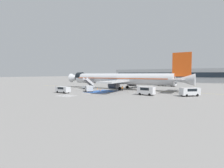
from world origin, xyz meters
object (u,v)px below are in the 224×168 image
(service_van_2, at_px, (190,91))
(traffic_cone_2, at_px, (66,87))
(service_van_0, at_px, (89,88))
(service_van_3, at_px, (63,89))
(terminal_building, at_px, (189,75))
(service_van_1, at_px, (146,90))
(ground_crew_2, at_px, (155,90))
(fuel_tanker, at_px, (166,82))
(traffic_cone_1, at_px, (97,88))
(ground_crew_3, at_px, (139,88))
(ground_crew_0, at_px, (151,89))
(boarding_stairs_forward, at_px, (89,86))
(traffic_cone_0, at_px, (100,90))
(ground_crew_1, at_px, (122,88))
(airliner, at_px, (121,79))

(service_van_2, bearing_deg, traffic_cone_2, -136.91)
(service_van_0, height_order, service_van_3, service_van_3)
(service_van_2, height_order, terminal_building, terminal_building)
(service_van_1, distance_m, ground_crew_2, 5.80)
(fuel_tanker, distance_m, ground_crew_2, 30.64)
(traffic_cone_1, bearing_deg, ground_crew_3, 6.21)
(service_van_1, relative_size, traffic_cone_2, 6.81)
(service_van_0, xyz_separation_m, ground_crew_2, (18.32, 7.48, -0.09))
(traffic_cone_1, bearing_deg, ground_crew_0, -2.95)
(service_van_2, relative_size, terminal_building, 0.04)
(service_van_1, relative_size, ground_crew_2, 2.53)
(boarding_stairs_forward, bearing_deg, ground_crew_3, 2.94)
(service_van_2, distance_m, ground_crew_3, 16.18)
(fuel_tanker, bearing_deg, traffic_cone_1, -19.63)
(ground_crew_0, relative_size, ground_crew_3, 1.14)
(fuel_tanker, height_order, traffic_cone_0, fuel_tanker)
(boarding_stairs_forward, distance_m, service_van_2, 35.01)
(traffic_cone_0, bearing_deg, service_van_3, -107.46)
(boarding_stairs_forward, distance_m, ground_crew_3, 19.49)
(fuel_tanker, bearing_deg, ground_crew_0, 18.52)
(service_van_0, relative_size, ground_crew_3, 3.03)
(service_van_3, bearing_deg, ground_crew_2, 123.93)
(boarding_stairs_forward, relative_size, service_van_0, 1.08)
(fuel_tanker, relative_size, service_van_3, 1.98)
(service_van_1, height_order, service_van_3, service_van_1)
(boarding_stairs_forward, height_order, traffic_cone_1, boarding_stairs_forward)
(service_van_0, xyz_separation_m, traffic_cone_1, (-3.55, 8.32, -0.85))
(traffic_cone_0, distance_m, traffic_cone_1, 5.14)
(ground_crew_3, xyz_separation_m, traffic_cone_1, (-15.68, -1.71, -0.70))
(ground_crew_2, height_order, traffic_cone_0, ground_crew_2)
(service_van_3, height_order, ground_crew_1, service_van_3)
(ground_crew_2, height_order, traffic_cone_2, ground_crew_2)
(airliner, bearing_deg, boarding_stairs_forward, 111.84)
(ground_crew_1, bearing_deg, ground_crew_0, 170.12)
(service_van_3, height_order, traffic_cone_1, service_van_3)
(ground_crew_0, bearing_deg, service_van_1, -148.47)
(service_van_1, xyz_separation_m, ground_crew_1, (-10.83, 5.98, -0.38))
(boarding_stairs_forward, distance_m, ground_crew_2, 25.52)
(ground_crew_3, xyz_separation_m, traffic_cone_2, (-28.10, -5.70, -0.61))
(traffic_cone_1, xyz_separation_m, traffic_cone_2, (-12.42, -3.99, 0.09))
(boarding_stairs_forward, xyz_separation_m, traffic_cone_2, (-8.77, -3.26, -0.70))
(ground_crew_2, height_order, traffic_cone_1, ground_crew_2)
(ground_crew_3, xyz_separation_m, terminal_building, (-0.31, 75.36, 3.49))
(boarding_stairs_forward, bearing_deg, terminal_building, 72.02)
(service_van_2, relative_size, ground_crew_3, 2.97)
(service_van_3, bearing_deg, fuel_tanker, 161.20)
(service_van_0, bearing_deg, ground_crew_2, -26.10)
(ground_crew_0, height_order, terminal_building, terminal_building)
(traffic_cone_2, bearing_deg, service_van_1, -4.41)
(service_van_3, height_order, ground_crew_0, ground_crew_0)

